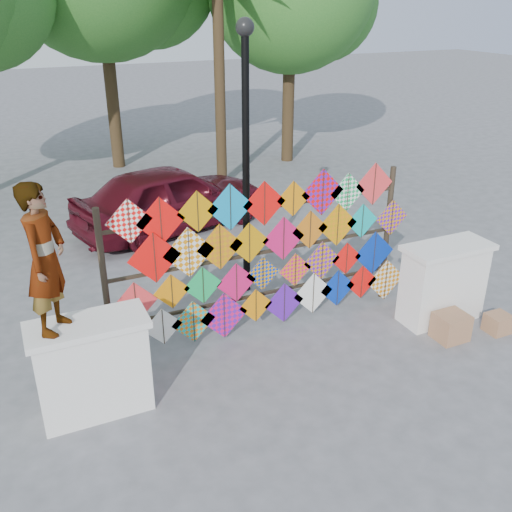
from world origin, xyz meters
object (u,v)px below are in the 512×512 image
object	(u,v)px
vendor_woman	(45,259)
sedan	(171,198)
kite_rack	(269,255)
lamppost	(246,138)

from	to	relation	value
vendor_woman	sedan	world-z (taller)	vendor_woman
kite_rack	lamppost	xyz separation A→B (m)	(0.20, 1.28, 1.46)
kite_rack	lamppost	distance (m)	1.95
sedan	kite_rack	bearing A→B (deg)	166.68
vendor_woman	sedan	bearing A→B (deg)	2.91
kite_rack	sedan	size ratio (longest dim) A/B	1.15
vendor_woman	lamppost	size ratio (longest dim) A/B	0.39
vendor_woman	sedan	distance (m)	6.45
kite_rack	vendor_woman	distance (m)	3.39
kite_rack	lamppost	size ratio (longest dim) A/B	1.11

